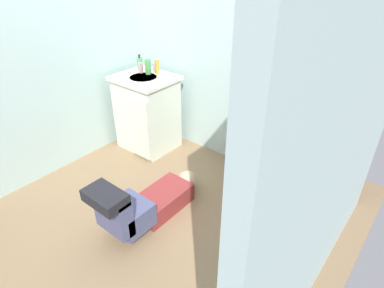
{
  "coord_description": "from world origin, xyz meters",
  "views": [
    {
      "loc": [
        1.54,
        -1.52,
        1.94
      ],
      "look_at": [
        -0.01,
        0.4,
        0.45
      ],
      "focal_mm": 30.3,
      "sensor_mm": 36.0,
      "label": 1
    }
  ],
  "objects_px": {
    "toilet": "(296,168)",
    "person_plumber": "(146,203)",
    "paper_towel_roll": "(243,196)",
    "bottle_green": "(148,67)",
    "bottle_amber": "(157,67)",
    "faucet": "(154,68)",
    "tissue_box": "(304,116)",
    "soap_dispenser": "(140,64)",
    "toilet_paper_roll": "(280,263)",
    "vanity_cabinet": "(147,112)",
    "bottle_pink": "(141,68)",
    "toiletry_bag": "(323,121)"
  },
  "relations": [
    {
      "from": "toilet",
      "to": "paper_towel_roll",
      "type": "height_order",
      "value": "toilet"
    },
    {
      "from": "soap_dispenser",
      "to": "toilet_paper_roll",
      "type": "bearing_deg",
      "value": -19.22
    },
    {
      "from": "vanity_cabinet",
      "to": "bottle_amber",
      "type": "bearing_deg",
      "value": 74.14
    },
    {
      "from": "bottle_amber",
      "to": "paper_towel_roll",
      "type": "distance_m",
      "value": 1.58
    },
    {
      "from": "toiletry_bag",
      "to": "bottle_amber",
      "type": "bearing_deg",
      "value": -178.54
    },
    {
      "from": "toilet",
      "to": "person_plumber",
      "type": "bearing_deg",
      "value": -131.04
    },
    {
      "from": "paper_towel_roll",
      "to": "soap_dispenser",
      "type": "bearing_deg",
      "value": 167.57
    },
    {
      "from": "faucet",
      "to": "tissue_box",
      "type": "height_order",
      "value": "faucet"
    },
    {
      "from": "person_plumber",
      "to": "soap_dispenser",
      "type": "relative_size",
      "value": 6.42
    },
    {
      "from": "faucet",
      "to": "soap_dispenser",
      "type": "relative_size",
      "value": 0.6
    },
    {
      "from": "toilet_paper_roll",
      "to": "faucet",
      "type": "bearing_deg",
      "value": 158.51
    },
    {
      "from": "paper_towel_roll",
      "to": "faucet",
      "type": "bearing_deg",
      "value": 165.12
    },
    {
      "from": "toilet_paper_roll",
      "to": "vanity_cabinet",
      "type": "bearing_deg",
      "value": 162.36
    },
    {
      "from": "toilet",
      "to": "person_plumber",
      "type": "height_order",
      "value": "toilet"
    },
    {
      "from": "toiletry_bag",
      "to": "soap_dispenser",
      "type": "relative_size",
      "value": 0.75
    },
    {
      "from": "tissue_box",
      "to": "soap_dispenser",
      "type": "height_order",
      "value": "soap_dispenser"
    },
    {
      "from": "toilet_paper_roll",
      "to": "bottle_green",
      "type": "bearing_deg",
      "value": 160.32
    },
    {
      "from": "bottle_green",
      "to": "toilet_paper_roll",
      "type": "bearing_deg",
      "value": -19.68
    },
    {
      "from": "bottle_green",
      "to": "paper_towel_roll",
      "type": "xyz_separation_m",
      "value": [
        1.39,
        -0.3,
        -0.78
      ]
    },
    {
      "from": "faucet",
      "to": "tissue_box",
      "type": "distance_m",
      "value": 1.62
    },
    {
      "from": "bottle_amber",
      "to": "bottle_pink",
      "type": "bearing_deg",
      "value": -150.32
    },
    {
      "from": "bottle_green",
      "to": "bottle_amber",
      "type": "bearing_deg",
      "value": 41.53
    },
    {
      "from": "tissue_box",
      "to": "bottle_pink",
      "type": "height_order",
      "value": "bottle_pink"
    },
    {
      "from": "vanity_cabinet",
      "to": "bottle_pink",
      "type": "relative_size",
      "value": 7.47
    },
    {
      "from": "soap_dispenser",
      "to": "toilet",
      "type": "bearing_deg",
      "value": -0.73
    },
    {
      "from": "person_plumber",
      "to": "bottle_amber",
      "type": "distance_m",
      "value": 1.46
    },
    {
      "from": "soap_dispenser",
      "to": "bottle_amber",
      "type": "bearing_deg",
      "value": 5.54
    },
    {
      "from": "toiletry_bag",
      "to": "person_plumber",
      "type": "bearing_deg",
      "value": -131.85
    },
    {
      "from": "paper_towel_roll",
      "to": "toilet_paper_roll",
      "type": "xyz_separation_m",
      "value": [
        0.55,
        -0.39,
        -0.06
      ]
    },
    {
      "from": "toiletry_bag",
      "to": "bottle_green",
      "type": "height_order",
      "value": "bottle_green"
    },
    {
      "from": "toilet",
      "to": "bottle_pink",
      "type": "xyz_separation_m",
      "value": [
        -1.78,
        -0.04,
        0.51
      ]
    },
    {
      "from": "person_plumber",
      "to": "toiletry_bag",
      "type": "height_order",
      "value": "toiletry_bag"
    },
    {
      "from": "person_plumber",
      "to": "bottle_green",
      "type": "relative_size",
      "value": 7.01
    },
    {
      "from": "toilet_paper_roll",
      "to": "toilet",
      "type": "bearing_deg",
      "value": 109.21
    },
    {
      "from": "person_plumber",
      "to": "paper_towel_roll",
      "type": "relative_size",
      "value": 4.73
    },
    {
      "from": "bottle_green",
      "to": "bottle_amber",
      "type": "xyz_separation_m",
      "value": [
        0.07,
        0.06,
        -0.0
      ]
    },
    {
      "from": "bottle_green",
      "to": "bottle_amber",
      "type": "height_order",
      "value": "bottle_green"
    },
    {
      "from": "bottle_amber",
      "to": "paper_towel_roll",
      "type": "height_order",
      "value": "bottle_amber"
    },
    {
      "from": "faucet",
      "to": "tissue_box",
      "type": "xyz_separation_m",
      "value": [
        1.62,
        0.05,
        -0.07
      ]
    },
    {
      "from": "tissue_box",
      "to": "toilet_paper_roll",
      "type": "height_order",
      "value": "tissue_box"
    },
    {
      "from": "vanity_cabinet",
      "to": "faucet",
      "type": "relative_size",
      "value": 8.2
    },
    {
      "from": "bottle_green",
      "to": "person_plumber",
      "type": "bearing_deg",
      "value": -47.39
    },
    {
      "from": "faucet",
      "to": "toilet_paper_roll",
      "type": "relative_size",
      "value": 0.91
    },
    {
      "from": "toiletry_bag",
      "to": "bottle_amber",
      "type": "height_order",
      "value": "bottle_amber"
    },
    {
      "from": "faucet",
      "to": "person_plumber",
      "type": "bearing_deg",
      "value": -49.99
    },
    {
      "from": "toiletry_bag",
      "to": "soap_dispenser",
      "type": "bearing_deg",
      "value": -178.05
    },
    {
      "from": "paper_towel_roll",
      "to": "toilet",
      "type": "bearing_deg",
      "value": 46.8
    },
    {
      "from": "tissue_box",
      "to": "soap_dispenser",
      "type": "relative_size",
      "value": 1.33
    },
    {
      "from": "vanity_cabinet",
      "to": "bottle_pink",
      "type": "height_order",
      "value": "bottle_pink"
    },
    {
      "from": "paper_towel_roll",
      "to": "toilet_paper_roll",
      "type": "height_order",
      "value": "paper_towel_roll"
    }
  ]
}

